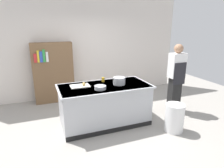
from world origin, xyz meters
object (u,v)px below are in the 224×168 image
Objects in this scene: stock_pot at (119,81)px; bookshelf at (53,73)px; mixing_bowl at (100,88)px; juice_cup at (103,80)px; person_chef at (176,77)px; trash_bin at (174,118)px; onion at (84,84)px.

bookshelf is (-1.23, 1.83, -0.13)m from stock_pot.
stock_pot is at bearing 19.48° from mixing_bowl.
stock_pot reaches higher than juice_cup.
trash_bin is at bearing 132.11° from person_chef.
bookshelf is (-0.98, 1.50, -0.10)m from juice_cup.
bookshelf reaches higher than stock_pot.
stock_pot is 0.42m from juice_cup.
person_chef is (1.81, -0.30, -0.04)m from juice_cup.
mixing_bowl is 0.14× the size of person_chef.
mixing_bowl is 0.14× the size of bookshelf.
trash_bin is at bearing -41.09° from stock_pot.
trash_bin is 3.45m from bookshelf.
mixing_bowl is at bearing 156.03° from trash_bin.
onion is 0.22× the size of stock_pot.
juice_cup is at bearing 127.93° from stock_pot.
onion is 0.40m from mixing_bowl.
stock_pot reaches higher than mixing_bowl.
bookshelf is at bearing 123.92° from stock_pot.
mixing_bowl is (0.26, -0.30, -0.02)m from onion.
mixing_bowl is 0.40× the size of trash_bin.
mixing_bowl is (-0.49, -0.17, -0.04)m from stock_pot.
stock_pot is 0.19× the size of person_chef.
juice_cup reaches higher than trash_bin.
trash_bin is at bearing -50.77° from bookshelf.
person_chef is (2.31, -0.09, -0.04)m from onion.
stock_pot reaches higher than trash_bin.
bookshelf is at bearing 129.23° from trash_bin.
stock_pot is 0.55× the size of trash_bin.
juice_cup is at bearing 136.10° from trash_bin.
onion is 0.04× the size of bookshelf.
mixing_bowl is at bearing 85.33° from person_chef.
mixing_bowl is at bearing -69.71° from bookshelf.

